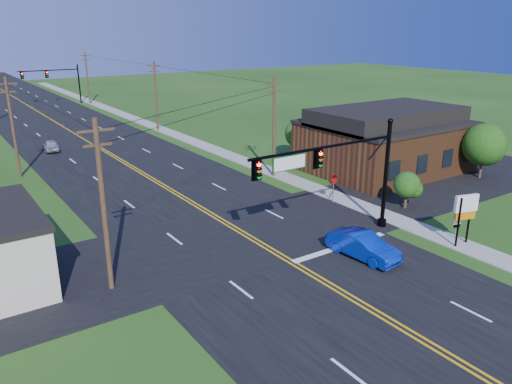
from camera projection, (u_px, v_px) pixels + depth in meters
ground at (382, 319)px, 23.41m from camera, size 260.00×260.00×0.00m
road_main at (79, 137)px, 62.63m from camera, size 16.00×220.00×0.04m
road_cross at (243, 235)px, 32.82m from camera, size 70.00×10.00×0.04m
sidewalk at (190, 140)px, 60.40m from camera, size 2.00×160.00×0.08m
signal_mast_main at (337, 170)px, 30.52m from camera, size 11.30×0.60×7.48m
signal_mast_far at (53, 79)px, 87.13m from camera, size 10.98×0.60×7.48m
brick_building at (385, 145)px, 47.49m from camera, size 14.20×11.20×4.70m
utility_pole_left_a at (103, 204)px, 24.69m from camera, size 1.80×0.28×9.00m
utility_pole_left_b at (13, 126)px, 44.31m from camera, size 1.80×0.28×9.00m
utility_pole_right_a at (274, 126)px, 44.43m from camera, size 1.80×0.28×9.00m
utility_pole_right_b at (156, 95)px, 64.83m from camera, size 1.80×0.28×9.00m
utility_pole_right_c at (87, 77)px, 88.37m from camera, size 1.80×0.28×9.00m
tree_right_front at (484, 145)px, 44.45m from camera, size 3.80×3.80×5.00m
tree_right_back at (299, 134)px, 51.56m from camera, size 3.00×3.00×4.10m
shrub_corner at (407, 185)px, 37.24m from camera, size 2.00×2.00×2.86m
blue_car at (363, 246)px, 29.40m from camera, size 2.07×4.74×1.52m
distant_car at (50, 146)px, 55.10m from camera, size 1.73×3.79×1.26m
route_sign at (457, 221)px, 31.85m from camera, size 0.51×0.24×2.16m
stop_sign at (334, 182)px, 38.38m from camera, size 0.82×0.28×2.36m
pylon_sign at (466, 209)px, 30.62m from camera, size 1.62×0.66×3.34m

